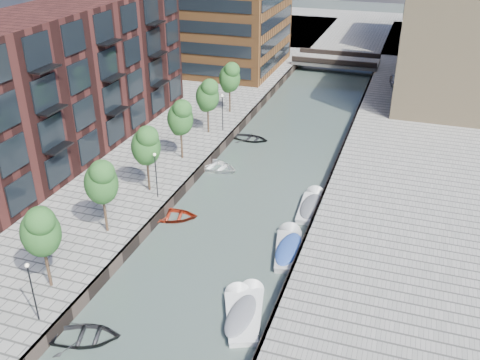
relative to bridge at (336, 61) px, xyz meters
The scene contains 28 objects.
water 32.03m from the bridge, 90.00° to the right, with size 300.00×300.00×0.00m, color #38473F.
quay_left 48.17m from the bridge, 138.37° to the right, with size 60.00×140.00×1.00m, color gray.
quay_right 35.79m from the bridge, 63.43° to the right, with size 20.00×140.00×1.00m, color gray.
quay_wall_left 32.59m from the bridge, 100.79° to the right, with size 0.25×140.00×1.00m, color #332823.
quay_wall_right 32.59m from the bridge, 79.21° to the right, with size 0.25×140.00×1.00m, color #332823.
far_closure 28.01m from the bridge, 90.00° to the left, with size 80.00×40.00×1.00m, color gray.
apartment_block 46.99m from the bridge, 115.46° to the right, with size 8.00×38.00×14.00m, color black.
tan_block_near 19.99m from the bridge, 32.01° to the right, with size 12.00×25.00×14.00m, color tan.
tan_block_far 23.87m from the bridge, 45.00° to the left, with size 12.00×20.00×16.00m, color tan.
bridge is the anchor object (origin of this frame).
tree_1 61.71m from the bridge, 97.93° to the right, with size 2.50×2.50×5.95m.
tree_2 54.81m from the bridge, 98.95° to the right, with size 2.50×2.50×5.95m.
tree_3 47.92m from the bridge, 100.25° to the right, with size 2.50×2.50×5.95m.
tree_4 41.08m from the bridge, 102.00° to the right, with size 2.50×2.50×5.95m.
tree_5 34.30m from the bridge, 104.44° to the right, with size 2.50×2.50×5.95m.
tree_6 27.63m from the bridge, 108.10° to the right, with size 2.50×2.50×5.95m.
lamp_0 64.44m from the bridge, 96.42° to the right, with size 0.24×0.24×4.12m.
lamp_1 48.58m from the bridge, 98.53° to the right, with size 0.24×0.24×4.12m.
lamp_2 32.87m from the bridge, 102.68° to the right, with size 0.24×0.24×4.12m.
sloop_1 63.85m from the bridge, 93.87° to the right, with size 3.14×4.40×0.91m, color black.
sloop_2 49.62m from the bridge, 96.25° to the right, with size 3.21×4.49×0.93m, color maroon.
sloop_3 39.84m from the bridge, 97.80° to the right, with size 3.64×5.10×1.06m, color white.
sloop_4 31.66m from the bridge, 97.55° to the right, with size 2.86×4.01×0.83m, color black.
motorboat_1 58.88m from the bridge, 86.24° to the right, with size 3.58×5.33×1.69m.
motorboat_2 57.99m from the bridge, 85.83° to the right, with size 2.57×4.95×1.57m.
motorboat_3 50.97m from the bridge, 84.33° to the right, with size 2.96×5.73×1.82m.
motorboat_4 44.27m from the bridge, 83.03° to the right, with size 2.14×5.44×1.78m.
car 12.84m from the bridge, 41.14° to the right, with size 1.49×3.70×1.26m, color #9D9EA2.
Camera 1 is at (12.26, -11.59, 23.32)m, focal length 40.00 mm.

